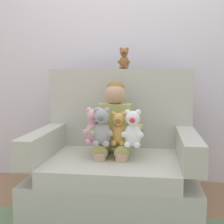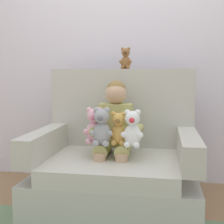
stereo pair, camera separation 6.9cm
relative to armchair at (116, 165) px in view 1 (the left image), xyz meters
The scene contains 9 objects.
ground_plane 0.33m from the armchair, 90.00° to the right, with size 8.00×8.00×0.00m, color #936D4C.
back_wall 1.20m from the armchair, 90.00° to the left, with size 6.00×0.10×2.60m, color silver.
armchair is the anchor object (origin of this frame).
seated_child 0.30m from the armchair, 142.41° to the left, with size 0.45×0.39×0.82m.
plush_honey 0.34m from the armchair, 72.81° to the right, with size 0.15×0.12×0.25m.
plush_grey 0.37m from the armchair, 115.36° to the right, with size 0.17×0.14×0.28m.
plush_white 0.39m from the armchair, 49.73° to the right, with size 0.16×0.13×0.27m.
plush_pink 0.37m from the armchair, 141.61° to the right, with size 0.16×0.13×0.28m.
plush_brown_on_backrest 0.90m from the armchair, 83.95° to the left, with size 0.11×0.09×0.19m.
Camera 1 is at (0.29, -2.26, 1.02)m, focal length 48.82 mm.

